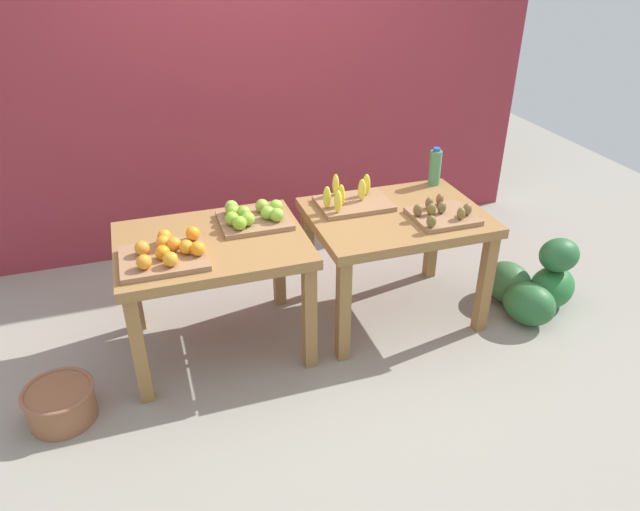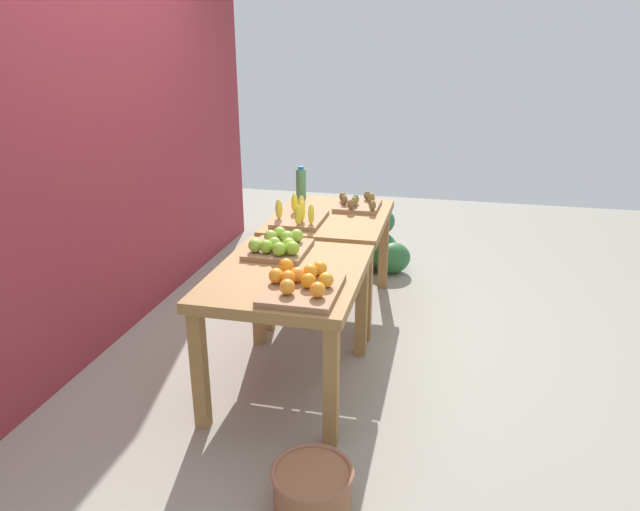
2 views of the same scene
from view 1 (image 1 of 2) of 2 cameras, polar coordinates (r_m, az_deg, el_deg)
ground_plane at (r=3.78m, az=-1.06°, el=-6.98°), size 8.00×8.00×0.00m
back_wall at (r=4.40m, az=-6.81°, el=19.63°), size 4.40×0.12×3.00m
display_table_left at (r=3.34m, az=-10.36°, el=-0.12°), size 1.04×0.80×0.73m
display_table_right at (r=3.63m, az=7.33°, el=2.63°), size 1.04×0.80×0.73m
orange_bin at (r=3.13m, az=-14.62°, el=0.24°), size 0.45×0.37×0.11m
apple_bin at (r=3.42m, az=-6.54°, el=3.79°), size 0.40×0.34×0.11m
banana_crate at (r=3.62m, az=3.04°, el=5.37°), size 0.44×0.32×0.17m
kiwi_bin at (r=3.53m, az=11.71°, el=3.94°), size 0.37×0.33×0.10m
water_bottle at (r=3.98m, az=11.07°, el=8.38°), size 0.08×0.08×0.25m
watermelon_pile at (r=4.11m, az=19.99°, el=-2.76°), size 0.68×0.66×0.49m
wicker_basket at (r=3.38m, az=-23.81°, el=-12.92°), size 0.36×0.36×0.20m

